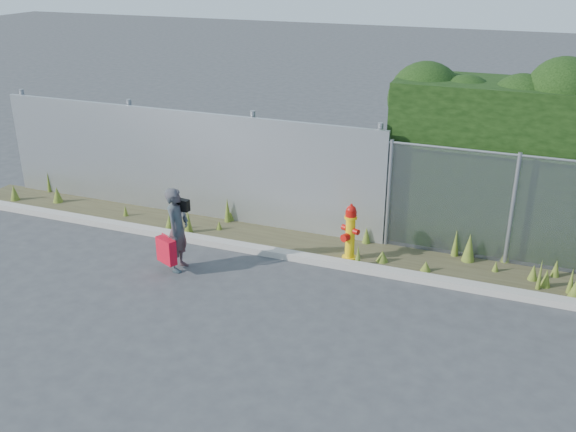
# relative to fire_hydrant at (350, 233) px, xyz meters

# --- Properties ---
(ground) EXTENTS (80.00, 80.00, 0.00)m
(ground) POSITION_rel_fire_hydrant_xyz_m (-0.59, -2.15, -0.52)
(ground) COLOR #39393C
(ground) RESTS_ON ground
(curb) EXTENTS (16.00, 0.22, 0.12)m
(curb) POSITION_rel_fire_hydrant_xyz_m (-0.59, -0.35, -0.46)
(curb) COLOR #A49E94
(curb) RESTS_ON ground
(weed_strip) EXTENTS (16.00, 1.34, 0.55)m
(weed_strip) POSITION_rel_fire_hydrant_xyz_m (-0.24, 0.30, -0.41)
(weed_strip) COLOR #403B25
(weed_strip) RESTS_ON ground
(corrugated_fence) EXTENTS (8.50, 0.21, 2.30)m
(corrugated_fence) POSITION_rel_fire_hydrant_xyz_m (-3.83, 0.86, 0.59)
(corrugated_fence) COLOR #A5A8AC
(corrugated_fence) RESTS_ON ground
(fire_hydrant) EXTENTS (0.36, 0.32, 1.07)m
(fire_hydrant) POSITION_rel_fire_hydrant_xyz_m (0.00, 0.00, 0.00)
(fire_hydrant) COLOR yellow
(fire_hydrant) RESTS_ON ground
(woman) EXTENTS (0.42, 0.58, 1.49)m
(woman) POSITION_rel_fire_hydrant_xyz_m (-2.65, -1.42, 0.23)
(woman) COLOR #0F5D61
(woman) RESTS_ON ground
(red_tote_bag) EXTENTS (0.40, 0.15, 0.52)m
(red_tote_bag) POSITION_rel_fire_hydrant_xyz_m (-2.76, -1.63, -0.10)
(red_tote_bag) COLOR red
(black_shoulder_bag) EXTENTS (0.27, 0.11, 0.20)m
(black_shoulder_bag) POSITION_rel_fire_hydrant_xyz_m (-2.59, -1.32, 0.65)
(black_shoulder_bag) COLOR black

